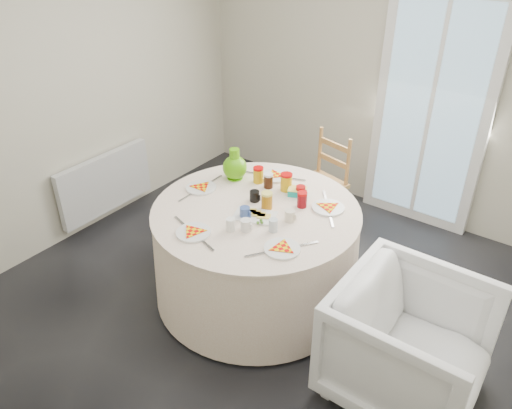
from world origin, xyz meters
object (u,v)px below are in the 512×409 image
Objects in this scene: radiator at (106,183)px; green_pitcher at (235,166)px; wooden_chair at (320,181)px; table at (256,253)px; armchair at (409,344)px.

radiator is 1.47m from green_pitcher.
green_pitcher is at bearing 9.80° from radiator.
radiator is 4.07× the size of green_pitcher.
wooden_chair is at bearing 32.91° from radiator.
green_pitcher reaches higher than table.
table is at bearing 81.14° from armchair.
table is at bearing -15.30° from green_pitcher.
green_pitcher reaches higher than wooden_chair.
table is at bearing -1.23° from radiator.
table is at bearing -70.16° from wooden_chair.
armchair is 1.80m from green_pitcher.
wooden_chair is at bearing 95.42° from table.
radiator is 1.77m from table.
wooden_chair is (-0.11, 1.11, 0.09)m from table.
wooden_chair reaches higher than table.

